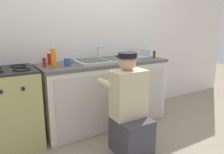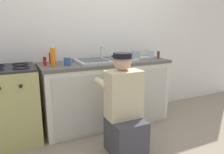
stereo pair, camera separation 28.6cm
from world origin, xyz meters
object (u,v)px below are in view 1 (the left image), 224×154
object	(u,v)px
plumber_person	(130,112)
spice_bottle_pepper	(154,54)
coffee_mug	(68,62)
sink_double_basin	(104,60)
soda_cup_red	(51,58)
dish_rack_tray	(139,56)
spice_bottle_red	(44,63)
stove_range	(11,108)
soap_bottle_orange	(53,58)

from	to	relation	value
plumber_person	spice_bottle_pepper	xyz separation A→B (m)	(0.93, 0.68, 0.49)
plumber_person	coffee_mug	size ratio (longest dim) A/B	8.76
sink_double_basin	soda_cup_red	world-z (taller)	sink_double_basin
coffee_mug	dish_rack_tray	bearing A→B (deg)	5.53
sink_double_basin	spice_bottle_red	bearing A→B (deg)	179.22
stove_range	soda_cup_red	xyz separation A→B (m)	(0.52, 0.15, 0.52)
stove_range	soda_cup_red	size ratio (longest dim) A/B	6.11
sink_double_basin	spice_bottle_pepper	size ratio (longest dim) A/B	7.62
plumber_person	soda_cup_red	distance (m)	1.21
spice_bottle_pepper	soap_bottle_orange	distance (m)	1.53
soap_bottle_orange	plumber_person	bearing A→B (deg)	-50.08
spice_bottle_red	dish_rack_tray	bearing A→B (deg)	0.98
stove_range	soap_bottle_orange	xyz separation A→B (m)	(0.50, -0.06, 0.55)
soap_bottle_orange	soda_cup_red	bearing A→B (deg)	83.27
spice_bottle_pepper	plumber_person	bearing A→B (deg)	-143.78
sink_double_basin	spice_bottle_red	distance (m)	0.81
plumber_person	soda_cup_red	bearing A→B (deg)	121.64
soda_cup_red	plumber_person	bearing A→B (deg)	-58.36
stove_range	plumber_person	world-z (taller)	plumber_person
spice_bottle_pepper	spice_bottle_red	distance (m)	1.62
sink_double_basin	spice_bottle_red	world-z (taller)	sink_double_basin
spice_bottle_pepper	sink_double_basin	bearing A→B (deg)	172.76
spice_bottle_pepper	dish_rack_tray	world-z (taller)	dish_rack_tray
plumber_person	dish_rack_tray	size ratio (longest dim) A/B	3.94
stove_range	dish_rack_tray	bearing A→B (deg)	1.17
soap_bottle_orange	coffee_mug	distance (m)	0.18
plumber_person	soda_cup_red	world-z (taller)	plumber_person
plumber_person	spice_bottle_pepper	size ratio (longest dim) A/B	10.52
spice_bottle_red	soda_cup_red	distance (m)	0.18
sink_double_basin	dish_rack_tray	size ratio (longest dim) A/B	2.86
stove_range	spice_bottle_red	xyz separation A→B (m)	(0.41, 0.01, 0.49)
stove_range	soap_bottle_orange	distance (m)	0.75
coffee_mug	spice_bottle_pepper	bearing A→B (deg)	-1.02
dish_rack_tray	coffee_mug	xyz separation A→B (m)	(-1.17, -0.11, 0.02)
dish_rack_tray	spice_bottle_red	bearing A→B (deg)	-179.02
sink_double_basin	coffee_mug	xyz separation A→B (m)	(-0.55, -0.08, 0.03)
sink_double_basin	coffee_mug	distance (m)	0.56
soda_cup_red	sink_double_basin	bearing A→B (deg)	-12.02
stove_range	coffee_mug	bearing A→B (deg)	-6.50
soap_bottle_orange	coffee_mug	world-z (taller)	soap_bottle_orange
stove_range	dish_rack_tray	distance (m)	1.90
spice_bottle_pepper	coffee_mug	distance (m)	1.36
sink_double_basin	dish_rack_tray	distance (m)	0.62
plumber_person	dish_rack_tray	world-z (taller)	plumber_person
soap_bottle_orange	soda_cup_red	world-z (taller)	soap_bottle_orange
sink_double_basin	soap_bottle_orange	bearing A→B (deg)	-174.71
sink_double_basin	soap_bottle_orange	xyz separation A→B (m)	(-0.72, -0.07, 0.09)
soap_bottle_orange	spice_bottle_red	size ratio (longest dim) A/B	2.38
plumber_person	dish_rack_tray	distance (m)	1.20
spice_bottle_red	dish_rack_tray	world-z (taller)	dish_rack_tray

